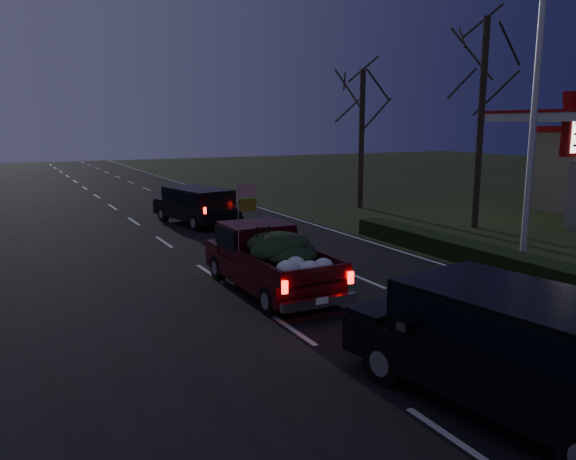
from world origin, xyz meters
name	(u,v)px	position (x,y,z in m)	size (l,w,h in m)	color
ground	(290,329)	(0.00, 0.00, 0.00)	(120.00, 120.00, 0.00)	black
road_asphalt	(290,328)	(0.00, 0.00, 0.01)	(14.00, 120.00, 0.02)	black
hedge_row	(461,250)	(7.80, 3.00, 0.30)	(1.00, 10.00, 0.60)	black
light_pole	(536,84)	(9.50, 2.00, 5.48)	(0.50, 0.90, 9.16)	silver
bare_tree_mid	(484,72)	(12.50, 7.00, 6.35)	(3.60, 3.60, 8.50)	black
bare_tree_far	(362,105)	(11.50, 14.00, 5.23)	(3.60, 3.60, 7.00)	black
pickup_truck	(269,256)	(0.81, 2.68, 0.95)	(1.89, 4.85, 2.53)	#3A070D
lead_suv	(197,202)	(2.33, 13.11, 0.97)	(2.70, 4.76, 1.29)	black
rear_suv	(523,341)	(1.43, -4.70, 1.14)	(2.96, 5.50, 1.50)	black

